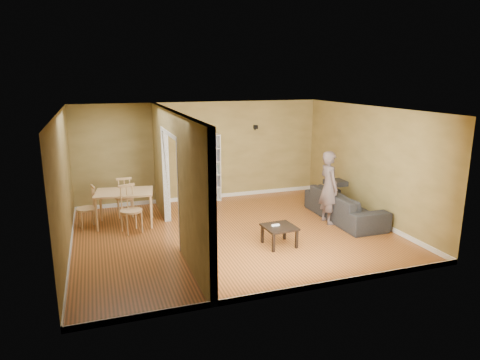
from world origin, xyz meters
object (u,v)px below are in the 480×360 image
object	(u,v)px
coffee_table	(279,229)
person	(329,181)
sofa	(345,201)
chair_left	(87,207)
bookshelf	(205,168)
chair_near	(131,209)
chair_far	(125,196)
dining_table	(124,195)

from	to	relation	value
coffee_table	person	bearing A→B (deg)	29.48
sofa	chair_left	bearing A→B (deg)	77.00
sofa	coffee_table	xyz separation A→B (m)	(-2.07, -0.96, -0.10)
bookshelf	chair_near	distance (m)	2.81
bookshelf	chair_far	distance (m)	2.28
coffee_table	chair_left	world-z (taller)	chair_left
chair_near	dining_table	bearing A→B (deg)	82.04
sofa	chair_near	xyz separation A→B (m)	(-4.74, 0.72, 0.07)
dining_table	chair_left	world-z (taller)	chair_left
chair_near	chair_far	size ratio (longest dim) A/B	1.04
bookshelf	sofa	bearing A→B (deg)	-44.02
bookshelf	chair_left	xyz separation A→B (m)	(-2.98, -1.26, -0.42)
person	chair_near	distance (m)	4.36
person	dining_table	bearing A→B (deg)	74.13
bookshelf	chair_left	bearing A→B (deg)	-157.13
person	chair_near	xyz separation A→B (m)	(-4.26, 0.78, -0.45)
person	dining_table	xyz separation A→B (m)	(-4.35, 1.32, -0.27)
sofa	chair_left	xyz separation A→B (m)	(-5.63, 1.30, 0.03)
bookshelf	coffee_table	bearing A→B (deg)	-80.63
sofa	bookshelf	distance (m)	3.71
chair_near	sofa	bearing A→B (deg)	-25.78
sofa	chair_left	distance (m)	5.78
dining_table	chair_far	distance (m)	0.66
sofa	chair_left	world-z (taller)	chair_left
person	chair_left	world-z (taller)	person
coffee_table	chair_near	bearing A→B (deg)	147.78
bookshelf	coffee_table	distance (m)	3.61
person	coffee_table	size ratio (longest dim) A/B	3.23
person	sofa	bearing A→B (deg)	-81.88
bookshelf	chair_far	xyz separation A→B (m)	(-2.14, -0.67, -0.40)
chair_far	chair_near	bearing A→B (deg)	92.30
sofa	coffee_table	distance (m)	2.28
coffee_table	chair_left	xyz separation A→B (m)	(-3.56, 2.26, 0.13)
coffee_table	dining_table	xyz separation A→B (m)	(-2.76, 2.22, 0.35)
bookshelf	person	bearing A→B (deg)	-50.33
coffee_table	chair_left	bearing A→B (deg)	147.58
dining_table	sofa	bearing A→B (deg)	-14.65
sofa	person	distance (m)	0.71
person	chair_far	bearing A→B (deg)	66.71
chair_far	dining_table	bearing A→B (deg)	86.44
bookshelf	dining_table	bearing A→B (deg)	-149.17
sofa	person	bearing A→B (deg)	97.13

